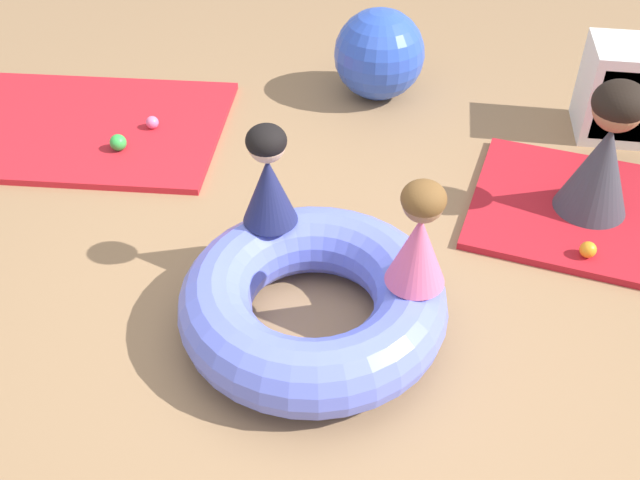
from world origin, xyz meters
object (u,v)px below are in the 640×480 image
Objects in this scene: child_in_pink at (419,236)px; adult_seated at (606,151)px; inflatable_cushion at (313,302)px; exercise_ball_large at (379,54)px; storage_cube at (622,92)px; play_ball_orange at (588,250)px; child_in_navy at (268,176)px; play_ball_green at (118,142)px; play_ball_pink at (152,122)px.

adult_seated is at bearing 176.97° from child_in_pink.
exercise_ball_large is at bearing 87.74° from inflatable_cushion.
inflatable_cushion is 2.16m from exercise_ball_large.
play_ball_orange is at bearing -103.66° from storage_cube.
child_in_pink is 0.87× the size of storage_cube.
play_ball_orange is (1.24, 0.63, -0.08)m from inflatable_cushion.
exercise_ball_large is (0.33, 1.81, -0.26)m from child_in_navy.
storage_cube is at bearing 76.34° from play_ball_orange.
inflatable_cushion is at bearing -41.55° from play_ball_green.
exercise_ball_large is at bearing 33.91° from play_ball_green.
adult_seated is 2.59m from play_ball_pink.
inflatable_cushion is at bearing -46.55° from child_in_pink.
adult_seated is at bearing -33.04° from child_in_navy.
child_in_pink is at bearing 4.77° from inflatable_cushion.
adult_seated is at bearing -9.52° from play_ball_pink.
child_in_pink reaches higher than storage_cube.
storage_cube is at bearing -16.15° from child_in_navy.
play_ball_orange is at bearing 26.86° from inflatable_cushion.
adult_seated reaches higher than play_ball_orange.
exercise_ball_large is 1.04× the size of storage_cube.
storage_cube reaches higher than play_ball_green.
play_ball_orange is 0.14× the size of exercise_ball_large.
adult_seated is 1.25× the size of exercise_ball_large.
storage_cube is at bearing -172.64° from child_in_pink.
exercise_ball_large is at bearing 22.56° from child_in_navy.
child_in_navy reaches higher than child_in_pink.
child_in_pink reaches higher than exercise_ball_large.
storage_cube is at bearing 50.71° from inflatable_cushion.
adult_seated is (1.56, 0.69, -0.16)m from child_in_navy.
exercise_ball_large reaches higher than play_ball_green.
play_ball_pink is at bearing -152.05° from exercise_ball_large.
child_in_navy is at bearing -168.98° from play_ball_orange.
child_in_pink is 2.19m from storage_cube.
inflatable_cushion is 2.06× the size of storage_cube.
adult_seated reaches higher than exercise_ball_large.
exercise_ball_large reaches higher than play_ball_orange.
inflatable_cushion is 1.98× the size of exercise_ball_large.
child_in_navy reaches higher than storage_cube.
play_ball_green is at bearing -70.65° from adult_seated.
play_ball_green is (-1.76, 1.16, -0.46)m from child_in_pink.
play_ball_green reaches higher than play_ball_orange.
play_ball_orange is 1.92m from exercise_ball_large.
exercise_ball_large is (1.31, 0.70, 0.21)m from play_ball_pink.
adult_seated is 8.98× the size of play_ball_orange.
child_in_pink is 5.01× the size of play_ball_green.
child_in_navy is 1.71m from adult_seated.
inflatable_cushion is at bearing -92.26° from exercise_ball_large.
inflatable_cushion is 11.91× the size of play_ball_green.
adult_seated reaches higher than inflatable_cushion.
adult_seated is (1.31, 1.03, 0.24)m from inflatable_cushion.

